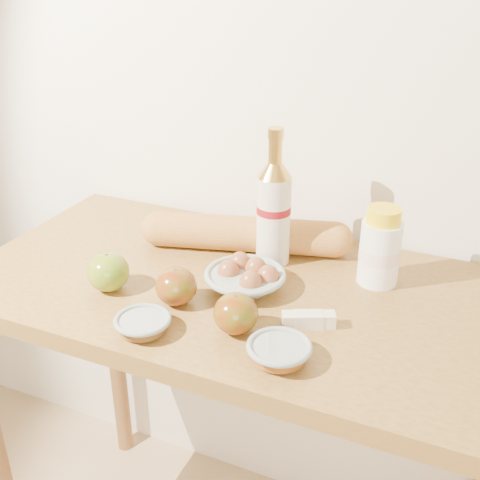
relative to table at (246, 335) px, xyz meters
name	(u,v)px	position (x,y,z in m)	size (l,w,h in m)	color
back_wall	(305,63)	(0.00, 0.33, 0.52)	(3.50, 0.02, 2.60)	white
table	(246,335)	(0.00, 0.00, 0.00)	(1.20, 0.60, 0.90)	olive
bourbon_bottle	(274,210)	(0.01, 0.13, 0.25)	(0.08, 0.08, 0.31)	beige
cream_bottle	(380,249)	(0.25, 0.13, 0.20)	(0.09, 0.09, 0.17)	white
egg_bowl	(246,277)	(0.00, -0.01, 0.15)	(0.22, 0.22, 0.06)	#909D97
baguette	(245,234)	(-0.07, 0.15, 0.16)	(0.50, 0.21, 0.08)	#C8893D
apple_yellowgreen	(108,272)	(-0.25, -0.12, 0.16)	(0.11, 0.11, 0.08)	olive
apple_redgreen_front	(176,286)	(-0.10, -0.12, 0.16)	(0.09, 0.09, 0.08)	maroon
apple_redgreen_right	(236,313)	(0.05, -0.16, 0.16)	(0.10, 0.10, 0.08)	maroon
sugar_bowl	(143,324)	(-0.11, -0.23, 0.14)	(0.14, 0.14, 0.03)	gray
syrup_bowl	(279,351)	(0.15, -0.21, 0.14)	(0.14, 0.14, 0.03)	gray
butter_stick	(308,320)	(0.16, -0.09, 0.14)	(0.10, 0.07, 0.03)	beige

